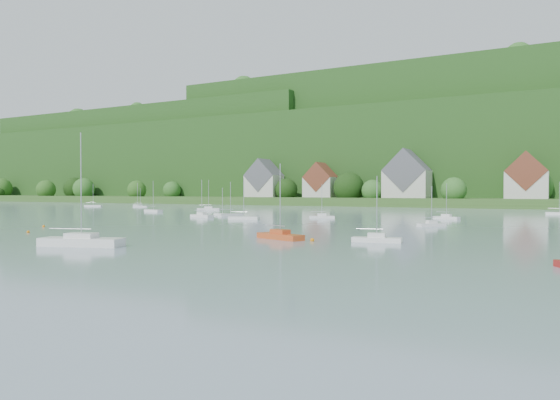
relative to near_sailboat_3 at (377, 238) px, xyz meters
name	(u,v)px	position (x,y,z in m)	size (l,w,h in m)	color
far_shore_strip	(402,201)	(-37.57, 149.24, 1.09)	(600.00, 60.00, 3.00)	#325620
forested_ridge	(439,157)	(-37.17, 217.81, 22.48)	(620.00, 181.22, 69.89)	#164215
village_building_0	(264,181)	(-92.57, 136.24, 9.10)	(14.00, 10.40, 16.00)	beige
village_building_1	(321,183)	(-67.57, 138.24, 8.34)	(12.00, 9.36, 14.00)	beige
village_building_2	(407,178)	(-32.57, 137.24, 9.86)	(16.00, 11.44, 18.00)	beige
village_building_3	(527,179)	(7.43, 135.24, 9.02)	(13.00, 10.40, 15.50)	beige
near_sailboat_3	(377,238)	(0.00, 0.00, 0.00)	(5.48, 2.37, 7.17)	white
near_sailboat_4	(81,241)	(-24.87, -18.04, 0.13)	(8.78, 4.73, 11.42)	white
near_sailboat_5	(280,235)	(-10.90, -1.82, 0.04)	(6.66, 4.00, 8.70)	#C14C1F
mooring_buoy_2	(312,241)	(-6.58, -2.38, -0.41)	(0.47, 0.47, 0.47)	orange
mooring_buoy_3	(28,233)	(-44.79, -9.44, -0.41)	(0.40, 0.40, 0.40)	orange
mooring_buoy_5	(44,227)	(-52.72, -0.98, -0.41)	(0.40, 0.40, 0.40)	orange
far_sailboat_cluster	(331,212)	(-31.25, 62.30, -0.04)	(206.03, 72.67, 8.71)	white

